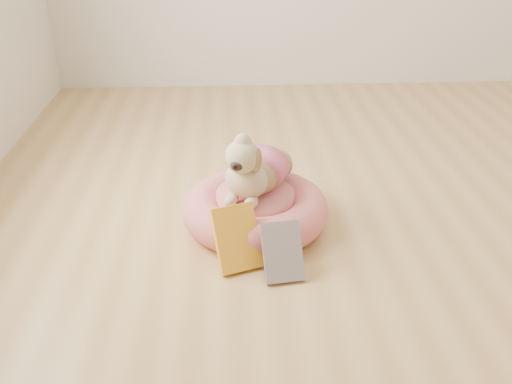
{
  "coord_description": "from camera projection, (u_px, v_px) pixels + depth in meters",
  "views": [
    {
      "loc": [
        -0.86,
        -1.66,
        1.18
      ],
      "look_at": [
        -0.75,
        0.27,
        0.18
      ],
      "focal_mm": 40.0,
      "sensor_mm": 36.0,
      "label": 1
    }
  ],
  "objects": [
    {
      "name": "book_white",
      "position": [
        282.0,
        252.0,
        1.97
      ],
      "size": [
        0.15,
        0.16,
        0.18
      ],
      "primitive_type": "cube",
      "rotation": [
        -0.63,
        0.0,
        0.14
      ],
      "color": "silver",
      "rests_on": "floor"
    },
    {
      "name": "pet_bed",
      "position": [
        255.0,
        209.0,
        2.28
      ],
      "size": [
        0.58,
        0.58,
        0.15
      ],
      "color": "#D7546D",
      "rests_on": "floor"
    },
    {
      "name": "floor",
      "position": [
        468.0,
        265.0,
        2.06
      ],
      "size": [
        4.5,
        4.5,
        0.0
      ],
      "primitive_type": "plane",
      "color": "tan",
      "rests_on": "ground"
    },
    {
      "name": "dog",
      "position": [
        254.0,
        158.0,
        2.18
      ],
      "size": [
        0.41,
        0.47,
        0.29
      ],
      "primitive_type": null,
      "rotation": [
        0.0,
        0.0,
        -0.44
      ],
      "color": "brown",
      "rests_on": "pet_bed"
    },
    {
      "name": "book_yellow",
      "position": [
        237.0,
        238.0,
        2.01
      ],
      "size": [
        0.19,
        0.18,
        0.22
      ],
      "primitive_type": "cube",
      "rotation": [
        -0.48,
        0.0,
        0.34
      ],
      "color": "yellow",
      "rests_on": "floor"
    }
  ]
}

